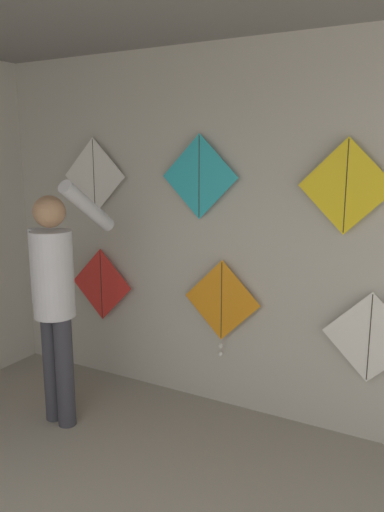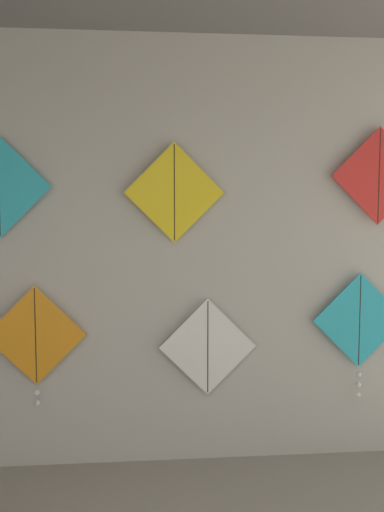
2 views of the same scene
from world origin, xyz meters
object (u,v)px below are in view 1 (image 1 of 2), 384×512
at_px(shopkeeper, 55,290).
at_px(kite_1, 222,303).
at_px(kite_5, 199,177).
at_px(kite_2, 370,338).
at_px(kite_4, 94,176).
at_px(kite_0, 101,284).
at_px(kite_6, 346,186).

xyz_separation_m(shopkeeper, kite_1, (0.97, 0.78, -0.17)).
height_order(kite_1, kite_5, kite_5).
xyz_separation_m(shopkeeper, kite_2, (2.07, 0.78, -0.25)).
xyz_separation_m(kite_2, kite_5, (-1.30, 0.00, 1.04)).
xyz_separation_m(kite_2, kite_4, (-2.32, 0.00, 1.03)).
bearing_deg(shopkeeper, kite_1, 47.76).
relative_size(kite_1, kite_2, 1.22).
bearing_deg(kite_0, kite_5, 0.00).
bearing_deg(kite_4, kite_6, 0.00).
relative_size(kite_0, kite_5, 1.00).
bearing_deg(kite_1, kite_5, 179.85).
distance_m(shopkeeper, kite_6, 2.15).
relative_size(shopkeeper, kite_1, 2.35).
relative_size(shopkeeper, kite_6, 2.86).
relative_size(shopkeeper, kite_5, 2.86).
bearing_deg(kite_2, kite_4, 180.00).
relative_size(shopkeeper, kite_2, 2.86).
xyz_separation_m(kite_1, kite_4, (-1.21, 0.00, 0.95)).
xyz_separation_m(shopkeeper, kite_4, (-0.25, 0.78, 0.78)).
relative_size(kite_1, kite_4, 1.22).
bearing_deg(kite_6, kite_0, 180.00).
distance_m(kite_0, kite_1, 1.18).
relative_size(kite_0, kite_6, 1.00).
height_order(kite_1, kite_6, kite_6).
bearing_deg(kite_1, shopkeeper, -141.00).
bearing_deg(kite_5, kite_6, 0.00).
height_order(shopkeeper, kite_0, shopkeeper).
bearing_deg(kite_1, kite_4, 179.98).
height_order(kite_2, kite_6, kite_6).
bearing_deg(kite_2, kite_6, 180.00).
relative_size(kite_0, kite_4, 1.00).
relative_size(kite_2, kite_6, 1.00).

